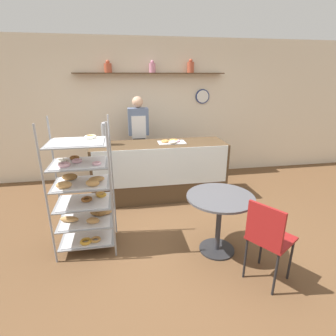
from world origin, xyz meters
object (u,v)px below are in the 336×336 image
(donut_tray_counter, at_px, (172,142))
(pastry_rack, at_px, (84,193))
(cafe_chair, at_px, (268,235))
(cafe_table, at_px, (220,210))
(person_worker, at_px, (139,138))
(coffee_carafe, at_px, (106,134))

(donut_tray_counter, bearing_deg, pastry_rack, -135.33)
(donut_tray_counter, bearing_deg, cafe_chair, -76.56)
(cafe_table, height_order, donut_tray_counter, donut_tray_counter)
(pastry_rack, distance_m, cafe_chair, 2.04)
(cafe_table, relative_size, donut_tray_counter, 1.71)
(person_worker, xyz_separation_m, cafe_chair, (1.03, -2.82, -0.36))
(cafe_table, distance_m, cafe_chair, 0.64)
(pastry_rack, height_order, coffee_carafe, pastry_rack)
(cafe_chair, bearing_deg, pastry_rack, 30.20)
(pastry_rack, bearing_deg, cafe_table, -13.04)
(cafe_table, height_order, coffee_carafe, coffee_carafe)
(pastry_rack, relative_size, cafe_chair, 1.75)
(cafe_table, distance_m, donut_tray_counter, 1.69)
(cafe_table, bearing_deg, donut_tray_counter, 99.01)
(coffee_carafe, bearing_deg, cafe_chair, -54.92)
(cafe_table, xyz_separation_m, coffee_carafe, (-1.32, 1.67, 0.59))
(person_worker, height_order, donut_tray_counter, person_worker)
(person_worker, xyz_separation_m, coffee_carafe, (-0.56, -0.57, 0.22))
(pastry_rack, xyz_separation_m, person_worker, (0.78, 1.89, 0.19))
(pastry_rack, xyz_separation_m, donut_tray_counter, (1.28, 1.26, 0.25))
(pastry_rack, distance_m, donut_tray_counter, 1.81)
(pastry_rack, height_order, person_worker, person_worker)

